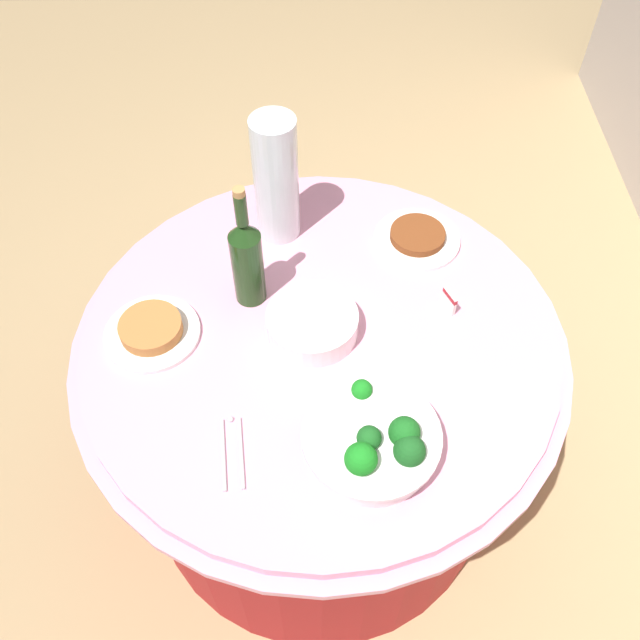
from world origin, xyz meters
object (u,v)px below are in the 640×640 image
serving_tongs (232,450)px  food_plate_peanuts (152,330)px  broccoli_bowl (374,441)px  decorative_fruit_vase (276,186)px  label_placard_front (449,300)px  wine_bottle (247,259)px  food_plate_stir_fry (417,238)px  plate_stack (312,323)px

serving_tongs → food_plate_peanuts: food_plate_peanuts is taller
broccoli_bowl → decorative_fruit_vase: (-0.64, -0.21, 0.11)m
label_placard_front → wine_bottle: bearing=-95.4°
food_plate_stir_fry → label_placard_front: size_ratio=4.00×
food_plate_peanuts → food_plate_stir_fry: bearing=114.7°
food_plate_stir_fry → label_placard_front: (0.22, 0.05, 0.02)m
serving_tongs → wine_bottle: bearing=177.5°
serving_tongs → food_plate_peanuts: (-0.30, -0.20, 0.01)m
wine_bottle → serving_tongs: wine_bottle is taller
broccoli_bowl → food_plate_peanuts: (-0.30, -0.49, -0.02)m
food_plate_stir_fry → food_plate_peanuts: bearing=-65.3°
wine_bottle → food_plate_peanuts: size_ratio=1.53×
broccoli_bowl → label_placard_front: (-0.37, 0.20, -0.01)m
decorative_fruit_vase → broccoli_bowl: bearing=18.1°
broccoli_bowl → plate_stack: size_ratio=1.33×
serving_tongs → label_placard_front: size_ratio=3.05×
decorative_fruit_vase → serving_tongs: (0.64, -0.08, -0.14)m
plate_stack → decorative_fruit_vase: (-0.33, -0.09, 0.12)m
serving_tongs → plate_stack: bearing=151.6°
broccoli_bowl → food_plate_peanuts: size_ratio=1.27×
wine_bottle → food_plate_peanuts: (0.11, -0.22, -0.11)m
decorative_fruit_vase → serving_tongs: 0.66m
wine_bottle → serving_tongs: bearing=-2.5°
plate_stack → serving_tongs: bearing=-28.4°
plate_stack → wine_bottle: wine_bottle is taller
decorative_fruit_vase → food_plate_peanuts: size_ratio=1.55×
food_plate_peanuts → broccoli_bowl: bearing=58.4°
plate_stack → food_plate_peanuts: (0.00, -0.37, -0.01)m
plate_stack → decorative_fruit_vase: bearing=-165.6°
food_plate_stir_fry → label_placard_front: 0.23m
wine_bottle → food_plate_stir_fry: (-0.18, 0.42, -0.12)m
broccoli_bowl → serving_tongs: broccoli_bowl is taller
broccoli_bowl → decorative_fruit_vase: decorative_fruit_vase is taller
serving_tongs → food_plate_stir_fry: food_plate_stir_fry is taller
label_placard_front → serving_tongs: bearing=-52.7°
decorative_fruit_vase → label_placard_front: bearing=56.7°
serving_tongs → label_placard_front: (-0.37, 0.49, 0.03)m
decorative_fruit_vase → food_plate_peanuts: 0.46m
decorative_fruit_vase → food_plate_peanuts: bearing=-40.1°
serving_tongs → food_plate_stir_fry: 0.74m
wine_bottle → decorative_fruit_vase: decorative_fruit_vase is taller
label_placard_front → food_plate_stir_fry: bearing=-167.1°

